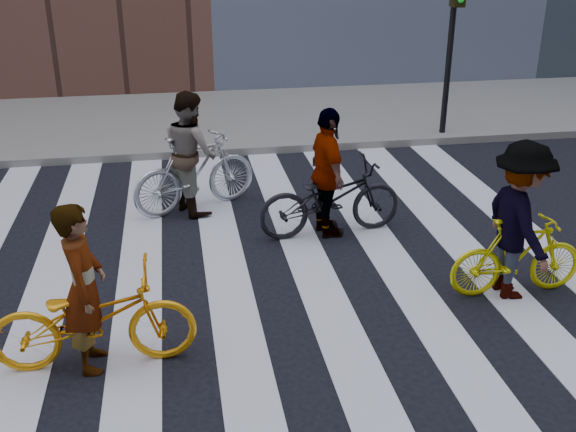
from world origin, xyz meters
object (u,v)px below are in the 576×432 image
object	(u,v)px
rider_left	(84,288)
rider_rear	(328,173)
traffic_signal	(454,28)
bike_dark_rear	(330,198)
bike_yellow_right	(517,256)
rider_mid	(191,152)
bike_yellow_left	(93,319)
bike_silver_mid	(195,172)
rider_right	(519,221)

from	to	relation	value
rider_left	rider_rear	size ratio (longest dim) A/B	0.95
traffic_signal	rider_rear	size ratio (longest dim) A/B	1.79
bike_dark_rear	rider_rear	bearing A→B (deg)	84.07
bike_yellow_right	rider_mid	xyz separation A→B (m)	(-3.70, 3.30, 0.44)
bike_yellow_left	bike_silver_mid	distance (m)	4.09
rider_left	rider_right	bearing A→B (deg)	-82.42
bike_dark_rear	bike_yellow_right	bearing A→B (deg)	-144.70
bike_silver_mid	rider_left	size ratio (longest dim) A/B	1.16
bike_yellow_right	traffic_signal	bearing A→B (deg)	-13.97
bike_silver_mid	bike_yellow_right	distance (m)	4.93
rider_mid	rider_rear	bearing A→B (deg)	-147.59
bike_dark_rear	rider_mid	xyz separation A→B (m)	(-1.90, 1.25, 0.39)
rider_rear	bike_dark_rear	bearing A→B (deg)	-95.93
rider_right	bike_yellow_left	bearing A→B (deg)	97.68
bike_dark_rear	bike_silver_mid	bearing A→B (deg)	50.11
traffic_signal	rider_mid	size ratio (longest dim) A/B	1.77
bike_silver_mid	rider_mid	world-z (taller)	rider_mid
bike_silver_mid	rider_right	bearing A→B (deg)	-156.14
bike_yellow_left	rider_mid	bearing A→B (deg)	-15.82
traffic_signal	bike_silver_mid	xyz separation A→B (m)	(-5.22, -2.85, -1.67)
rider_left	bike_yellow_right	bearing A→B (deg)	-82.50
rider_left	bike_silver_mid	bearing A→B (deg)	-17.16
bike_yellow_left	rider_left	distance (m)	0.36
rider_mid	rider_left	bearing A→B (deg)	139.57
rider_rear	rider_left	bearing A→B (deg)	125.44
rider_left	rider_rear	xyz separation A→B (m)	(3.03, 2.67, 0.04)
bike_yellow_left	bike_silver_mid	bearing A→B (deg)	-16.49
bike_yellow_left	bike_yellow_right	distance (m)	4.87
rider_mid	rider_right	distance (m)	4.92
bike_dark_rear	traffic_signal	bearing A→B (deg)	-45.37
bike_yellow_left	bike_dark_rear	size ratio (longest dim) A/B	0.96
traffic_signal	rider_right	xyz separation A→B (m)	(-1.62, -6.16, -1.32)
rider_left	rider_mid	world-z (taller)	rider_mid
bike_yellow_right	rider_mid	bearing A→B (deg)	48.61
bike_yellow_left	rider_right	world-z (taller)	rider_right
rider_mid	rider_rear	world-z (taller)	rider_mid
rider_right	rider_rear	bearing A→B (deg)	41.57
traffic_signal	bike_yellow_right	bearing A→B (deg)	-104.32
rider_rear	rider_right	bearing A→B (deg)	-144.70
bike_silver_mid	bike_dark_rear	world-z (taller)	bike_silver_mid
bike_yellow_left	bike_dark_rear	xyz separation A→B (m)	(3.03, 2.67, 0.02)
bike_yellow_right	rider_rear	distance (m)	2.80
traffic_signal	bike_silver_mid	distance (m)	6.18
bike_yellow_right	rider_mid	size ratio (longest dim) A/B	0.88
bike_yellow_right	bike_silver_mid	bearing A→B (deg)	48.22
traffic_signal	rider_left	world-z (taller)	traffic_signal
traffic_signal	rider_mid	bearing A→B (deg)	-151.58
traffic_signal	rider_mid	xyz separation A→B (m)	(-5.27, -2.85, -1.34)
rider_left	rider_right	size ratio (longest dim) A/B	0.92
rider_left	rider_mid	size ratio (longest dim) A/B	0.94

